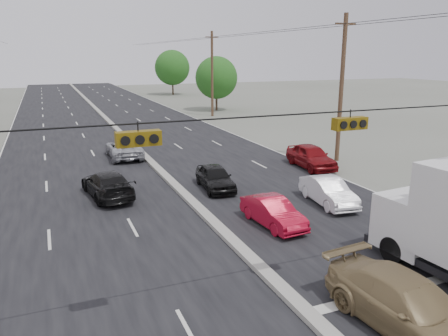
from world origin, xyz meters
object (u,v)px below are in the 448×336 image
at_px(tree_right_far, 172,68).
at_px(oncoming_near, 107,184).
at_px(queue_car_b, 328,192).
at_px(utility_pole_right_c, 212,74).
at_px(utility_pole_right_b, 341,88).
at_px(queue_car_a, 215,178).
at_px(tree_right_mid, 216,78).
at_px(queue_car_e, 311,157).
at_px(red_sedan, 273,212).
at_px(oncoming_far, 124,149).
at_px(tan_sedan, 408,306).

bearing_deg(tree_right_far, oncoming_near, -109.07).
relative_size(tree_right_far, queue_car_b, 2.04).
bearing_deg(oncoming_near, utility_pole_right_c, -128.42).
distance_m(utility_pole_right_b, queue_car_b, 10.78).
xyz_separation_m(utility_pole_right_b, tree_right_far, (3.50, 55.00, -0.15)).
height_order(queue_car_a, oncoming_near, oncoming_near).
xyz_separation_m(tree_right_mid, queue_car_e, (-5.40, -31.10, -3.56)).
bearing_deg(oncoming_near, tree_right_far, -116.62).
distance_m(red_sedan, queue_car_a, 6.01).
bearing_deg(red_sedan, oncoming_far, 98.98).
relative_size(tan_sedan, queue_car_b, 1.29).
bearing_deg(queue_car_e, tan_sedan, -110.86).
bearing_deg(tan_sedan, oncoming_far, 92.85).
relative_size(queue_car_e, oncoming_far, 0.94).
distance_m(queue_car_a, queue_car_b, 6.27).
xyz_separation_m(red_sedan, queue_car_a, (-0.40, 6.00, 0.05)).
bearing_deg(queue_car_b, red_sedan, -153.10).
bearing_deg(utility_pole_right_b, red_sedan, -137.98).
height_order(red_sedan, queue_car_e, queue_car_e).
bearing_deg(oncoming_near, queue_car_e, 177.34).
height_order(tan_sedan, queue_car_a, tan_sedan).
relative_size(utility_pole_right_c, tan_sedan, 1.94).
relative_size(utility_pole_right_b, queue_car_b, 2.50).
relative_size(tan_sedan, oncoming_near, 1.08).
relative_size(tan_sedan, queue_car_a, 1.31).
distance_m(queue_car_b, oncoming_near, 11.47).
bearing_deg(queue_car_b, tree_right_mid, 83.54).
distance_m(tree_right_mid, red_sedan, 41.26).
height_order(tree_right_mid, queue_car_e, tree_right_mid).
bearing_deg(tree_right_mid, utility_pole_right_b, -94.76).
bearing_deg(queue_car_a, utility_pole_right_b, 21.51).
xyz_separation_m(tree_right_mid, queue_car_b, (-8.67, -37.65, -3.68)).
distance_m(utility_pole_right_c, oncoming_far, 23.51).
distance_m(queue_car_b, oncoming_far, 16.18).
height_order(queue_car_b, oncoming_far, oncoming_far).
height_order(tree_right_mid, tree_right_far, tree_right_far).
bearing_deg(queue_car_a, red_sedan, -81.19).
bearing_deg(utility_pole_right_b, tan_sedan, -121.06).
height_order(queue_car_e, oncoming_near, queue_car_e).
distance_m(tree_right_far, queue_car_b, 63.53).
height_order(tree_right_far, queue_car_a, tree_right_far).
bearing_deg(queue_car_e, red_sedan, -128.00).
bearing_deg(oncoming_far, tan_sedan, 99.13).
xyz_separation_m(tree_right_far, queue_car_a, (-14.01, -58.11, -4.29)).
relative_size(utility_pole_right_c, red_sedan, 2.67).
bearing_deg(tree_right_far, tree_right_mid, -92.29).
height_order(tree_right_far, tan_sedan, tree_right_far).
bearing_deg(queue_car_e, oncoming_near, -171.11).
bearing_deg(oncoming_near, queue_car_b, 144.38).
bearing_deg(utility_pole_right_c, queue_car_b, -100.70).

